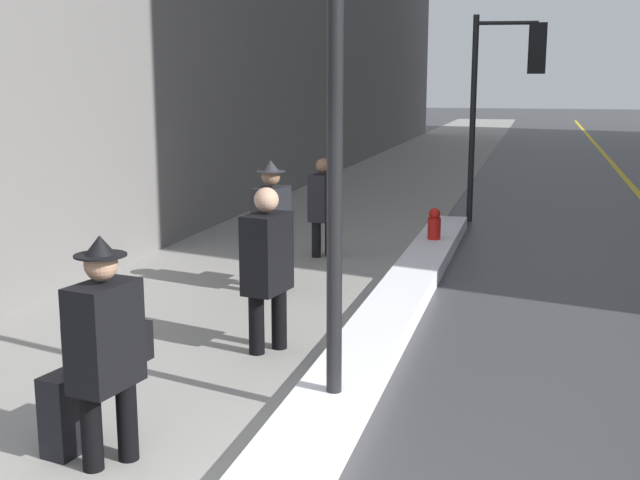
% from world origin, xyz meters
% --- Properties ---
extents(sidewalk_slab, '(4.00, 80.00, 0.01)m').
position_xyz_m(sidewalk_slab, '(-2.00, 15.00, 0.01)').
color(sidewalk_slab, gray).
rests_on(sidewalk_slab, ground).
extents(snow_bank_curb, '(0.60, 11.59, 0.21)m').
position_xyz_m(snow_bank_curb, '(0.18, 5.06, 0.11)').
color(snow_bank_curb, white).
rests_on(snow_bank_curb, ground).
extents(lamp_post, '(0.28, 0.28, 4.70)m').
position_xyz_m(lamp_post, '(0.20, 2.20, 2.83)').
color(lamp_post, black).
rests_on(lamp_post, ground).
extents(traffic_light_near, '(1.31, 0.40, 3.79)m').
position_xyz_m(traffic_light_near, '(1.12, 11.76, 2.74)').
color(traffic_light_near, black).
rests_on(traffic_light_near, ground).
extents(pedestrian_in_fedora, '(0.37, 0.73, 1.62)m').
position_xyz_m(pedestrian_in_fedora, '(-1.07, 1.01, 0.88)').
color(pedestrian_in_fedora, black).
rests_on(pedestrian_in_fedora, ground).
extents(pedestrian_trailing, '(0.39, 0.57, 1.62)m').
position_xyz_m(pedestrian_trailing, '(-0.80, 3.53, 0.90)').
color(pedestrian_trailing, black).
rests_on(pedestrian_trailing, ground).
extents(pedestrian_in_glasses, '(0.38, 0.74, 1.66)m').
position_xyz_m(pedestrian_in_glasses, '(-1.49, 5.72, 0.90)').
color(pedestrian_in_glasses, black).
rests_on(pedestrian_in_glasses, ground).
extents(pedestrian_nearside, '(0.36, 0.52, 1.49)m').
position_xyz_m(pedestrian_nearside, '(-1.41, 7.89, 0.83)').
color(pedestrian_nearside, black).
rests_on(pedestrian_nearside, ground).
extents(rolling_suitcase, '(0.28, 0.39, 0.95)m').
position_xyz_m(rolling_suitcase, '(-1.46, 1.09, 0.30)').
color(rolling_suitcase, black).
rests_on(rolling_suitcase, ground).
extents(fire_hydrant, '(0.20, 0.20, 0.70)m').
position_xyz_m(fire_hydrant, '(0.17, 8.62, 0.35)').
color(fire_hydrant, red).
rests_on(fire_hydrant, ground).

